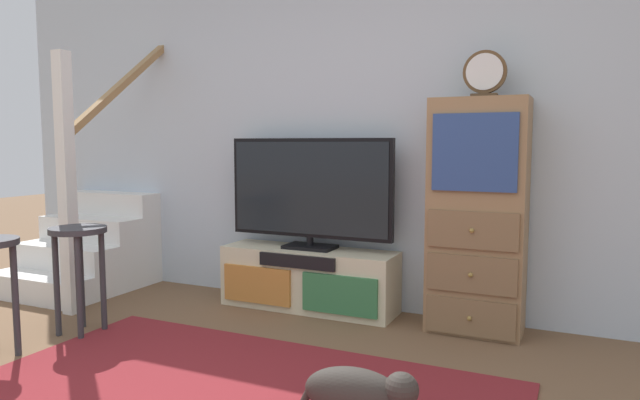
% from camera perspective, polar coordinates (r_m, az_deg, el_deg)
% --- Properties ---
extents(back_wall, '(6.40, 0.12, 2.70)m').
position_cam_1_polar(back_wall, '(4.10, 4.26, 8.06)').
color(back_wall, silver).
rests_on(back_wall, ground_plane).
extents(media_console, '(1.27, 0.38, 0.43)m').
position_cam_1_polar(media_console, '(4.08, -1.17, -7.95)').
color(media_console, beige).
rests_on(media_console, ground_plane).
extents(television, '(1.23, 0.22, 0.78)m').
position_cam_1_polar(television, '(4.00, -1.04, 0.98)').
color(television, black).
rests_on(television, media_console).
extents(side_cabinet, '(0.58, 0.38, 1.46)m').
position_cam_1_polar(side_cabinet, '(3.65, 15.55, -1.66)').
color(side_cabinet, '#93704C').
rests_on(side_cabinet, ground_plane).
extents(desk_clock, '(0.26, 0.08, 0.28)m').
position_cam_1_polar(desk_clock, '(3.63, 16.25, 12.07)').
color(desk_clock, '#4C3823').
rests_on(desk_clock, side_cabinet).
extents(staircase, '(1.00, 1.36, 2.20)m').
position_cam_1_polar(staircase, '(5.20, -20.72, -3.65)').
color(staircase, white).
rests_on(staircase, ground_plane).
extents(bar_stool_far, '(0.34, 0.34, 0.67)m').
position_cam_1_polar(bar_stool_far, '(3.81, -23.10, -5.02)').
color(bar_stool_far, '#333338').
rests_on(bar_stool_far, ground_plane).
extents(dog, '(0.54, 0.24, 0.23)m').
position_cam_1_polar(dog, '(2.57, 4.01, -18.75)').
color(dog, '#332D28').
rests_on(dog, ground_plane).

